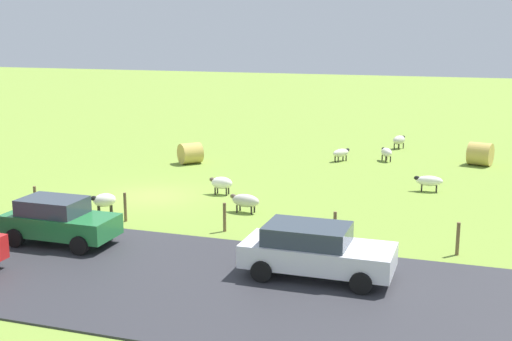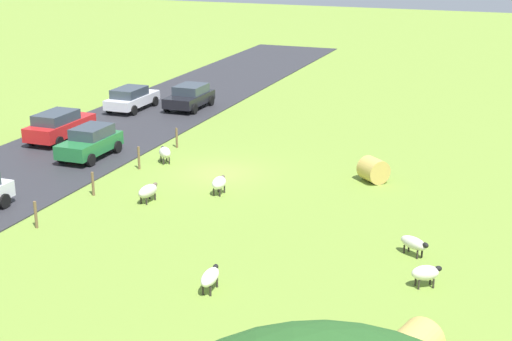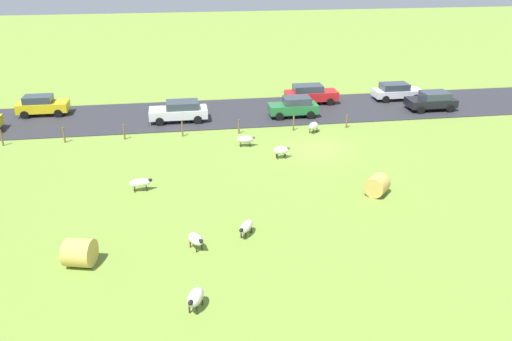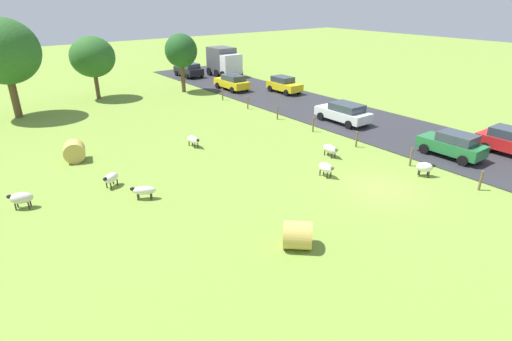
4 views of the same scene
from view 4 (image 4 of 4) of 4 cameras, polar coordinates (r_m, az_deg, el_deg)
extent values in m
plane|color=olive|center=(22.74, 16.95, -2.38)|extent=(160.00, 160.00, 0.00)
cube|color=#2D2D33|center=(30.08, 27.31, 2.39)|extent=(8.00, 80.00, 0.06)
ellipsoid|color=silver|center=(21.18, -15.38, -2.69)|extent=(1.22, 1.00, 0.45)
ellipsoid|color=black|center=(21.25, -16.88, -2.48)|extent=(0.32, 0.29, 0.20)
cylinder|color=#2D2823|center=(21.28, -16.19, -3.64)|extent=(0.07, 0.07, 0.32)
cylinder|color=#2D2823|center=(21.49, -16.08, -3.35)|extent=(0.07, 0.07, 0.32)
cylinder|color=#2D2823|center=(21.16, -14.49, -3.61)|extent=(0.07, 0.07, 0.32)
cylinder|color=#2D2823|center=(21.37, -14.40, -3.31)|extent=(0.07, 0.07, 0.32)
ellipsoid|color=silver|center=(23.06, -19.60, -0.96)|extent=(1.06, 0.91, 0.50)
ellipsoid|color=black|center=(22.72, -20.35, -1.13)|extent=(0.32, 0.29, 0.20)
cylinder|color=#2D2823|center=(22.95, -19.63, -2.06)|extent=(0.07, 0.07, 0.32)
cylinder|color=#2D2823|center=(23.12, -20.15, -1.94)|extent=(0.07, 0.07, 0.32)
cylinder|color=#2D2823|center=(23.29, -18.82, -1.56)|extent=(0.07, 0.07, 0.32)
cylinder|color=#2D2823|center=(23.46, -19.34, -1.45)|extent=(0.07, 0.07, 0.32)
ellipsoid|color=silver|center=(24.82, 22.51, 0.44)|extent=(1.01, 1.04, 0.55)
ellipsoid|color=black|center=(24.87, 23.51, 0.62)|extent=(0.31, 0.31, 0.20)
cylinder|color=#2D2823|center=(25.15, 22.87, -0.28)|extent=(0.07, 0.07, 0.36)
cylinder|color=#2D2823|center=(24.88, 22.99, -0.55)|extent=(0.07, 0.07, 0.36)
cylinder|color=#2D2823|center=(25.05, 21.76, -0.19)|extent=(0.07, 0.07, 0.36)
cylinder|color=#2D2823|center=(24.77, 21.88, -0.47)|extent=(0.07, 0.07, 0.36)
ellipsoid|color=beige|center=(26.25, 10.33, 2.99)|extent=(0.66, 1.23, 0.53)
ellipsoid|color=brown|center=(25.82, 11.16, 2.86)|extent=(0.21, 0.28, 0.20)
cylinder|color=#2D2823|center=(26.24, 10.97, 2.11)|extent=(0.07, 0.07, 0.30)
cylinder|color=#2D2823|center=(26.06, 10.49, 1.99)|extent=(0.07, 0.07, 0.30)
cylinder|color=#2D2823|center=(26.69, 10.06, 2.55)|extent=(0.07, 0.07, 0.30)
cylinder|color=#2D2823|center=(26.51, 9.58, 2.44)|extent=(0.07, 0.07, 0.30)
ellipsoid|color=white|center=(23.26, 9.73, 0.41)|extent=(0.56, 0.99, 0.55)
ellipsoid|color=brown|center=(22.93, 10.60, 0.33)|extent=(0.18, 0.26, 0.20)
cylinder|color=#2D2823|center=(23.35, 10.40, -0.55)|extent=(0.07, 0.07, 0.34)
cylinder|color=#2D2823|center=(23.14, 9.91, -0.74)|extent=(0.07, 0.07, 0.34)
cylinder|color=#2D2823|center=(23.67, 9.44, -0.14)|extent=(0.07, 0.07, 0.34)
cylinder|color=#2D2823|center=(23.46, 8.94, -0.32)|extent=(0.07, 0.07, 0.34)
ellipsoid|color=white|center=(27.83, -8.79, 4.30)|extent=(0.56, 1.23, 0.47)
ellipsoid|color=black|center=(27.35, -8.14, 4.22)|extent=(0.20, 0.27, 0.20)
cylinder|color=#2D2823|center=(27.75, -8.14, 3.53)|extent=(0.07, 0.07, 0.33)
cylinder|color=#2D2823|center=(27.62, -8.59, 3.41)|extent=(0.07, 0.07, 0.33)
cylinder|color=#2D2823|center=(28.27, -8.90, 3.87)|extent=(0.07, 0.07, 0.33)
cylinder|color=#2D2823|center=(28.14, -9.34, 3.74)|extent=(0.07, 0.07, 0.33)
ellipsoid|color=beige|center=(22.54, -29.98, -3.34)|extent=(1.18, 0.93, 0.55)
ellipsoid|color=black|center=(22.65, -31.23, -3.15)|extent=(0.31, 0.27, 0.20)
cylinder|color=#2D2823|center=(22.65, -30.57, -4.42)|extent=(0.07, 0.07, 0.35)
cylinder|color=#2D2823|center=(22.91, -30.38, -4.08)|extent=(0.07, 0.07, 0.35)
cylinder|color=#2D2823|center=(22.48, -29.18, -4.32)|extent=(0.07, 0.07, 0.35)
cylinder|color=#2D2823|center=(22.74, -29.00, -3.98)|extent=(0.07, 0.07, 0.35)
cylinder|color=tan|center=(16.76, 5.81, -8.96)|extent=(1.61, 1.62, 1.14)
cylinder|color=tan|center=(27.46, -24.06, 2.47)|extent=(1.52, 1.48, 1.25)
cylinder|color=brown|center=(39.42, -30.69, 8.83)|extent=(0.60, 0.60, 3.43)
ellipsoid|color=#285B23|center=(38.86, -31.81, 13.98)|extent=(5.44, 5.44, 5.14)
cylinder|color=brown|center=(43.44, -21.35, 11.01)|extent=(0.39, 0.39, 2.59)
ellipsoid|color=#285B23|center=(43.00, -21.89, 14.53)|extent=(4.16, 4.16, 3.79)
cylinder|color=brown|center=(44.16, -10.18, 12.65)|extent=(0.41, 0.41, 2.97)
ellipsoid|color=#1E4C1E|center=(43.75, -10.44, 16.17)|extent=(3.26, 3.26, 3.33)
cylinder|color=brown|center=(24.35, 28.91, -1.25)|extent=(0.12, 0.12, 1.09)
cylinder|color=brown|center=(26.04, 20.86, 1.78)|extent=(0.12, 0.12, 1.15)
cylinder|color=brown|center=(28.25, 13.89, 4.25)|extent=(0.12, 0.12, 1.09)
cylinder|color=brown|center=(30.85, 7.99, 6.37)|extent=(0.12, 0.12, 1.12)
cylinder|color=brown|center=(33.77, 3.02, 8.07)|extent=(0.12, 0.12, 1.12)
cylinder|color=brown|center=(36.92, -1.16, 9.45)|extent=(0.12, 0.12, 1.13)
cylinder|color=brown|center=(40.24, -4.70, 10.60)|extent=(0.12, 0.12, 1.19)
cube|color=white|center=(50.82, -3.47, 14.59)|extent=(2.48, 1.20, 2.30)
cube|color=#4C4C51|center=(52.58, -4.85, 15.20)|extent=(2.48, 3.15, 2.94)
cylinder|color=black|center=(51.70, -2.27, 13.48)|extent=(0.30, 0.96, 0.96)
cylinder|color=black|center=(50.34, -4.64, 13.15)|extent=(0.30, 0.96, 0.96)
cylinder|color=black|center=(52.83, -3.16, 13.68)|extent=(0.30, 0.96, 0.96)
cylinder|color=black|center=(51.50, -5.50, 13.35)|extent=(0.30, 0.96, 0.96)
cylinder|color=black|center=(54.25, -4.22, 13.91)|extent=(0.30, 0.96, 0.96)
cylinder|color=black|center=(52.96, -6.53, 13.59)|extent=(0.30, 0.96, 0.96)
cube|color=yellow|center=(44.54, -3.43, 12.08)|extent=(1.79, 4.39, 0.72)
cube|color=#333D47|center=(44.15, -3.20, 12.83)|extent=(1.57, 2.42, 0.56)
cylinder|color=black|center=(45.32, -5.41, 11.76)|extent=(0.22, 0.64, 0.64)
cylinder|color=black|center=(46.26, -3.49, 12.06)|extent=(0.22, 0.64, 0.64)
cylinder|color=black|center=(42.97, -3.34, 11.17)|extent=(0.22, 0.64, 0.64)
cylinder|color=black|center=(43.97, -1.37, 11.49)|extent=(0.22, 0.64, 0.64)
cube|color=#237238|center=(28.39, 25.63, 3.08)|extent=(1.70, 3.91, 0.71)
cube|color=#333D47|center=(28.08, 26.37, 4.11)|extent=(1.50, 2.15, 0.56)
cylinder|color=black|center=(28.34, 22.46, 2.83)|extent=(0.22, 0.64, 0.64)
cylinder|color=black|center=(29.76, 24.18, 3.48)|extent=(0.22, 0.64, 0.64)
cylinder|color=black|center=(27.27, 26.94, 1.24)|extent=(0.22, 0.64, 0.64)
cylinder|color=black|center=(28.75, 28.50, 1.99)|extent=(0.22, 0.64, 0.64)
cylinder|color=black|center=(31.95, 30.69, 3.49)|extent=(0.22, 0.64, 0.64)
cylinder|color=black|center=(30.36, 29.34, 2.86)|extent=(0.22, 0.64, 0.64)
cube|color=yellow|center=(43.16, 3.99, 11.71)|extent=(1.70, 3.97, 0.74)
cube|color=#333D47|center=(43.25, 3.75, 12.62)|extent=(1.50, 2.18, 0.56)
cylinder|color=black|center=(42.86, 6.00, 11.06)|extent=(0.22, 0.64, 0.64)
cylinder|color=black|center=(41.74, 4.25, 10.78)|extent=(0.22, 0.64, 0.64)
cylinder|color=black|center=(44.73, 3.71, 11.66)|extent=(0.22, 0.64, 0.64)
cylinder|color=black|center=(43.66, 1.98, 11.40)|extent=(0.22, 0.64, 0.64)
cube|color=silver|center=(33.44, 12.06, 7.72)|extent=(1.93, 4.52, 0.69)
cube|color=#333D47|center=(33.07, 12.59, 8.63)|extent=(1.70, 2.48, 0.56)
cylinder|color=black|center=(33.79, 9.05, 7.50)|extent=(0.22, 0.64, 0.64)
cylinder|color=black|center=(35.16, 11.27, 7.97)|extent=(0.22, 0.64, 0.64)
cylinder|color=black|center=(31.92, 12.82, 6.25)|extent=(0.22, 0.64, 0.64)
cylinder|color=black|center=(33.37, 15.00, 6.79)|extent=(0.22, 0.64, 0.64)
cube|color=black|center=(52.50, -9.41, 13.60)|extent=(1.96, 4.27, 0.78)
cube|color=#333D47|center=(52.11, -9.29, 14.29)|extent=(1.73, 2.35, 0.56)
cylinder|color=black|center=(53.35, -11.07, 13.21)|extent=(0.22, 0.64, 0.64)
cylinder|color=black|center=(54.23, -9.17, 13.51)|extent=(0.22, 0.64, 0.64)
cylinder|color=black|center=(50.91, -9.61, 12.84)|extent=(0.22, 0.64, 0.64)
cylinder|color=black|center=(51.83, -7.66, 13.14)|extent=(0.22, 0.64, 0.64)
camera|label=1|loc=(50.13, 23.97, 19.23)|focal=47.04mm
camera|label=2|loc=(44.13, -36.59, 21.87)|focal=53.72mm
camera|label=3|loc=(25.40, -76.10, 13.91)|focal=35.67mm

